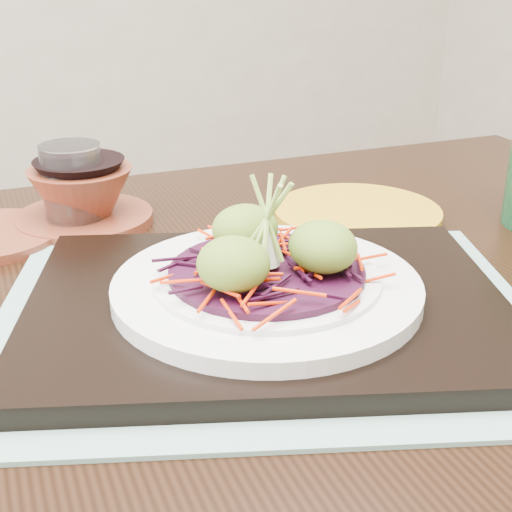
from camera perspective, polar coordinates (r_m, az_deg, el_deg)
name	(u,v)px	position (r m, az deg, el deg)	size (l,w,h in m)	color
dining_table	(222,414)	(0.66, -2.73, -12.55)	(1.31, 0.92, 0.79)	black
placemat	(267,316)	(0.59, 0.85, -4.82)	(0.45, 0.35, 0.00)	gray
serving_tray	(267,305)	(0.59, 0.85, -3.91)	(0.39, 0.29, 0.02)	black
white_plate	(267,286)	(0.58, 0.86, -2.41)	(0.25, 0.25, 0.02)	silver
cabbage_bed	(267,272)	(0.57, 0.87, -1.26)	(0.16, 0.16, 0.01)	black
carrot_julienne	(267,263)	(0.57, 0.88, -0.55)	(0.19, 0.19, 0.01)	red
guacamole_scoops	(267,246)	(0.57, 0.91, 0.78)	(0.14, 0.12, 0.04)	#527021
scallion_garnish	(267,223)	(0.56, 0.90, 2.63)	(0.06, 0.06, 0.09)	#93BA4A
water_glass	(73,186)	(0.80, -14.42, 5.41)	(0.06, 0.06, 0.09)	white
terracotta_bowl_set	(82,199)	(0.81, -13.71, 4.44)	(0.15, 0.15, 0.06)	#5E2616
yellow_plate	(357,213)	(0.82, 8.09, 3.42)	(0.19, 0.19, 0.01)	#B28413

